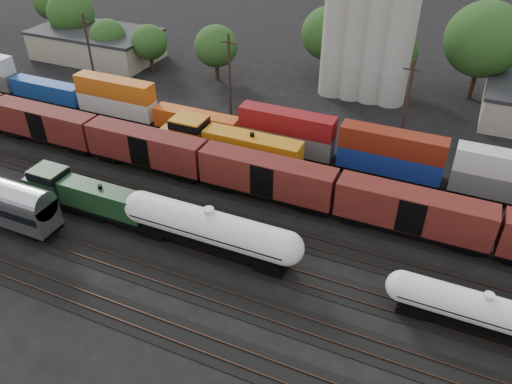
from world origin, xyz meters
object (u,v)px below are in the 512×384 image
at_px(green_locomotive, 81,194).
at_px(tank_car_a, 210,228).
at_px(orange_locomotive, 226,144).
at_px(grain_silo, 368,24).

distance_m(green_locomotive, tank_car_a, 15.24).
xyz_separation_m(orange_locomotive, grain_silo, (9.92, 26.00, 8.43)).
xyz_separation_m(green_locomotive, orange_locomotive, (9.49, 15.00, 0.39)).
distance_m(tank_car_a, orange_locomotive, 16.06).
relative_size(orange_locomotive, grain_silo, 0.69).
relative_size(tank_car_a, grain_silo, 0.64).
distance_m(orange_locomotive, grain_silo, 29.08).
relative_size(tank_car_a, orange_locomotive, 0.93).
height_order(tank_car_a, orange_locomotive, orange_locomotive).
bearing_deg(grain_silo, orange_locomotive, -110.89).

